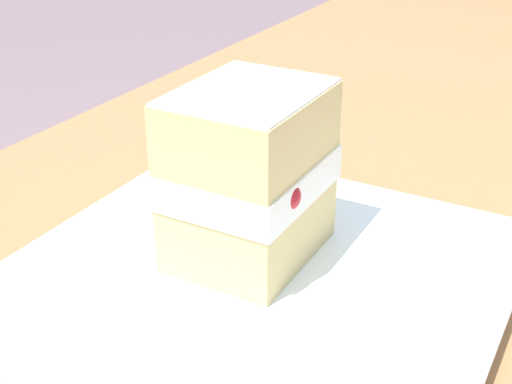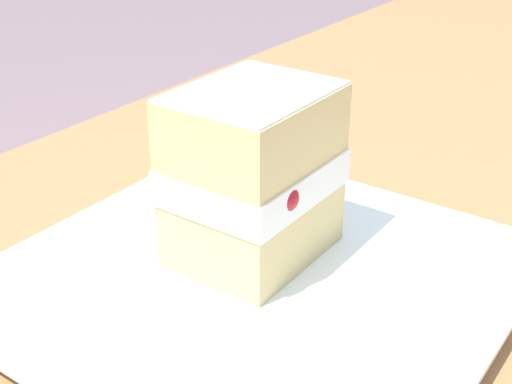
# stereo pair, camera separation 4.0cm
# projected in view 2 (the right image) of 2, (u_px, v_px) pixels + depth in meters

# --- Properties ---
(dessert_plate) EXTENTS (0.29, 0.29, 0.02)m
(dessert_plate) POSITION_uv_depth(u_px,v_px,m) (256.00, 281.00, 0.43)
(dessert_plate) COLOR white
(dessert_plate) RESTS_ON patio_table
(cake_slice) EXTENTS (0.10, 0.09, 0.11)m
(cake_slice) POSITION_uv_depth(u_px,v_px,m) (253.00, 175.00, 0.42)
(cake_slice) COLOR #E0C17A
(cake_slice) RESTS_ON dessert_plate
(dessert_fork) EXTENTS (0.15, 0.12, 0.01)m
(dessert_fork) POSITION_uv_depth(u_px,v_px,m) (299.00, 138.00, 0.65)
(dessert_fork) COLOR silver
(dessert_fork) RESTS_ON patio_table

